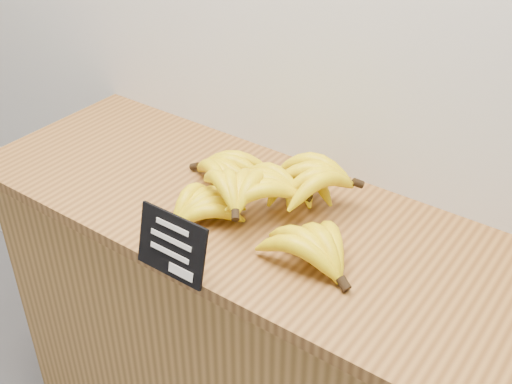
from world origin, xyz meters
name	(u,v)px	position (x,y,z in m)	size (l,w,h in m)	color
counter	(267,362)	(0.13, 2.75, 0.45)	(1.40, 0.50, 0.90)	#A47435
counter_top	(269,221)	(0.13, 2.75, 0.92)	(1.51, 0.54, 0.03)	olive
chalkboard_sign	(171,246)	(0.09, 2.48, 0.99)	(0.16, 0.01, 0.13)	black
banana_pile	(265,197)	(0.13, 2.74, 0.98)	(0.53, 0.42, 0.12)	yellow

